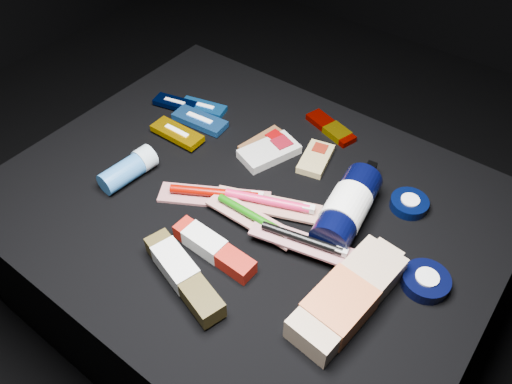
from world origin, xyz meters
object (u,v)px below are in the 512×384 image
Objects in this scene: deodorant_stick at (129,169)px; lotion_bottle at (347,208)px; bodywash_bottle at (346,299)px; toothpaste_carton_red at (211,247)px.

lotion_bottle is at bearing 26.79° from deodorant_stick.
bodywash_bottle is 0.26m from toothpaste_carton_red.
toothpaste_carton_red is (-0.26, -0.05, -0.01)m from bodywash_bottle.
bodywash_bottle is 1.98× the size of deodorant_stick.
deodorant_stick is at bearing -166.75° from lotion_bottle.
lotion_bottle reaches higher than deodorant_stick.
toothpaste_carton_red is at bearing -163.44° from bodywash_bottle.
deodorant_stick is at bearing -174.06° from bodywash_bottle.
lotion_bottle is 0.27m from toothpaste_carton_red.
bodywash_bottle is at bearing 12.91° from toothpaste_carton_red.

